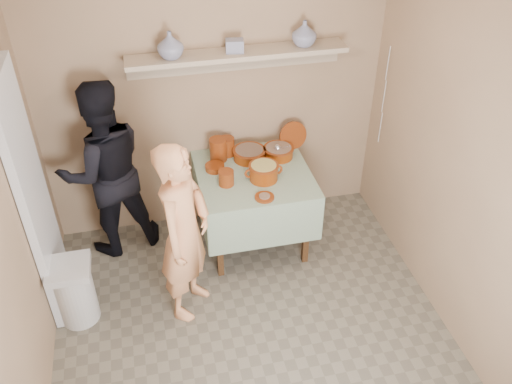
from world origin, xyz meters
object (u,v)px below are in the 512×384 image
object	(u,v)px
person_cook	(185,233)
person_helper	(105,171)
serving_table	(254,184)
trash_bin	(75,292)
cazuela_rice	(264,171)

from	to	relation	value
person_cook	person_helper	size ratio (longest dim) A/B	0.93
serving_table	trash_bin	size ratio (longest dim) A/B	1.74
person_cook	serving_table	xyz separation A→B (m)	(0.68, 0.66, -0.12)
person_cook	serving_table	bearing A→B (deg)	-14.27
person_helper	trash_bin	distance (m)	1.04
cazuela_rice	person_cook	bearing A→B (deg)	-143.33
person_cook	person_helper	world-z (taller)	person_helper
person_cook	serving_table	distance (m)	0.95
person_cook	trash_bin	xyz separation A→B (m)	(-0.88, 0.06, -0.48)
person_helper	cazuela_rice	bearing A→B (deg)	149.68
person_cook	cazuela_rice	world-z (taller)	person_cook
serving_table	cazuela_rice	size ratio (longest dim) A/B	2.95
cazuela_rice	serving_table	bearing A→B (deg)	118.07
cazuela_rice	trash_bin	xyz separation A→B (m)	(-1.62, -0.49, -0.56)
trash_bin	person_helper	bearing A→B (deg)	69.26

